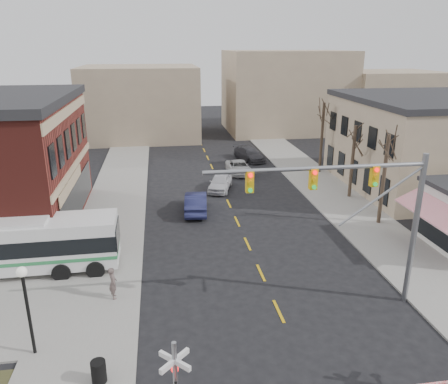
# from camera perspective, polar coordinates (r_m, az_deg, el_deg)

# --- Properties ---
(ground) EXTENTS (160.00, 160.00, 0.00)m
(ground) POSITION_cam_1_polar(r_m,az_deg,el_deg) (21.62, 8.62, -18.10)
(ground) COLOR black
(ground) RESTS_ON ground
(sidewalk_west) EXTENTS (5.00, 60.00, 0.12)m
(sidewalk_west) POSITION_cam_1_polar(r_m,az_deg,el_deg) (38.83, -13.83, -1.12)
(sidewalk_west) COLOR gray
(sidewalk_west) RESTS_ON ground
(sidewalk_east) EXTENTS (5.00, 60.00, 0.12)m
(sidewalk_east) POSITION_cam_1_polar(r_m,az_deg,el_deg) (41.47, 13.26, 0.20)
(sidewalk_east) COLOR gray
(sidewalk_east) RESTS_ON ground
(tree_east_a) EXTENTS (0.28, 0.28, 6.75)m
(tree_east_a) POSITION_cam_1_polar(r_m,az_deg,el_deg) (33.99, 20.11, 1.53)
(tree_east_a) COLOR #382B21
(tree_east_a) RESTS_ON sidewalk_east
(tree_east_b) EXTENTS (0.28, 0.28, 6.30)m
(tree_east_b) POSITION_cam_1_polar(r_m,az_deg,el_deg) (39.33, 16.42, 3.81)
(tree_east_b) COLOR #382B21
(tree_east_b) RESTS_ON sidewalk_east
(tree_east_c) EXTENTS (0.28, 0.28, 7.20)m
(tree_east_c) POSITION_cam_1_polar(r_m,az_deg,el_deg) (46.48, 12.65, 6.91)
(tree_east_c) COLOR #382B21
(tree_east_c) RESTS_ON sidewalk_east
(transit_bus) EXTENTS (12.70, 2.98, 3.26)m
(transit_bus) POSITION_cam_1_polar(r_m,az_deg,el_deg) (28.43, -26.56, -6.25)
(transit_bus) COLOR silver
(transit_bus) RESTS_ON ground
(traffic_signal_mast) EXTENTS (10.78, 0.30, 8.00)m
(traffic_signal_mast) POSITION_cam_1_polar(r_m,az_deg,el_deg) (21.94, 17.72, -1.10)
(traffic_signal_mast) COLOR gray
(traffic_signal_mast) RESTS_ON ground
(street_lamp) EXTENTS (0.44, 0.44, 4.19)m
(street_lamp) POSITION_cam_1_polar(r_m,az_deg,el_deg) (20.33, -24.55, -11.85)
(street_lamp) COLOR black
(street_lamp) RESTS_ON sidewalk_west
(trash_bin) EXTENTS (0.60, 0.60, 0.94)m
(trash_bin) POSITION_cam_1_polar(r_m,az_deg,el_deg) (19.35, -16.05, -21.61)
(trash_bin) COLOR black
(trash_bin) RESTS_ON sidewalk_west
(car_a) EXTENTS (3.06, 4.75, 1.51)m
(car_a) POSITION_cam_1_polar(r_m,az_deg,el_deg) (40.43, -0.50, 1.27)
(car_a) COLOR silver
(car_a) RESTS_ON ground
(car_b) EXTENTS (2.19, 5.08, 1.63)m
(car_b) POSITION_cam_1_polar(r_m,az_deg,el_deg) (35.23, -3.69, -1.35)
(car_b) COLOR #1D1F48
(car_b) RESTS_ON ground
(car_c) EXTENTS (2.37, 4.77, 1.30)m
(car_c) POSITION_cam_1_polar(r_m,az_deg,el_deg) (45.80, 1.96, 3.23)
(car_c) COLOR silver
(car_c) RESTS_ON ground
(car_d) EXTENTS (3.54, 5.39, 1.45)m
(car_d) POSITION_cam_1_polar(r_m,az_deg,el_deg) (51.13, 3.33, 4.95)
(car_d) COLOR #3A393E
(car_d) RESTS_ON ground
(pedestrian_near) EXTENTS (0.55, 0.72, 1.76)m
(pedestrian_near) POSITION_cam_1_polar(r_m,az_deg,el_deg) (24.13, -14.31, -11.43)
(pedestrian_near) COLOR #63524F
(pedestrian_near) RESTS_ON sidewalk_west
(pedestrian_far) EXTENTS (1.06, 1.09, 1.77)m
(pedestrian_far) POSITION_cam_1_polar(r_m,az_deg,el_deg) (27.60, -16.16, -7.57)
(pedestrian_far) COLOR #303954
(pedestrian_far) RESTS_ON sidewalk_west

